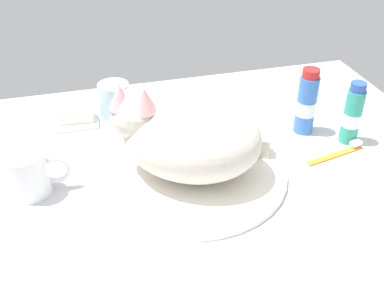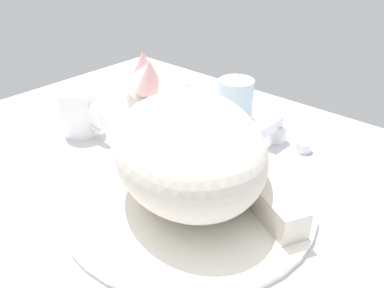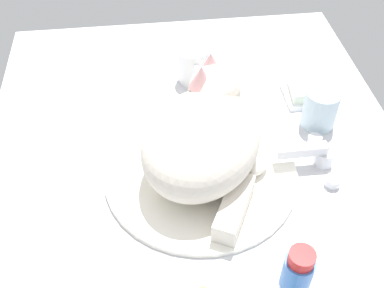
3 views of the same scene
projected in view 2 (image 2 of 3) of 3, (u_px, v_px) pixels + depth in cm
name	position (u px, v px, depth cm)	size (l,w,h in cm)	color
ground_plane	(189.00, 209.00, 59.37)	(110.00, 82.50, 3.00)	silver
sink_basin	(189.00, 197.00, 58.37)	(35.72, 35.72, 1.05)	white
faucet	(272.00, 133.00, 71.61)	(13.62, 11.36, 5.20)	silver
cat	(186.00, 143.00, 55.24)	(33.16, 29.99, 17.73)	beige
coffee_mug	(81.00, 112.00, 74.73)	(11.18, 7.17, 8.26)	white
rinse_cup	(236.00, 100.00, 79.71)	(6.90, 6.90, 8.17)	silver
soap_dish	(197.00, 106.00, 85.65)	(9.00, 6.40, 1.20)	white
soap_bar	(197.00, 98.00, 84.79)	(7.53, 4.22, 2.28)	silver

